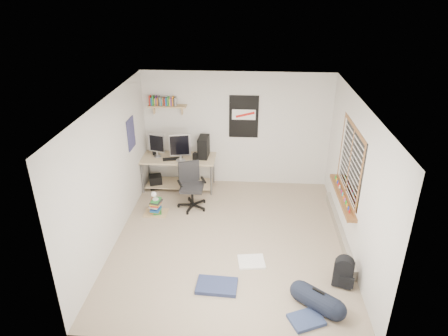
# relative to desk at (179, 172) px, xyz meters

# --- Properties ---
(floor) EXTENTS (4.00, 4.50, 0.01)m
(floor) POSITION_rel_desk_xyz_m (1.23, -1.88, -0.37)
(floor) COLOR gray
(floor) RESTS_ON ground
(ceiling) EXTENTS (4.00, 4.50, 0.01)m
(ceiling) POSITION_rel_desk_xyz_m (1.23, -1.88, 2.14)
(ceiling) COLOR white
(ceiling) RESTS_ON ground
(back_wall) EXTENTS (4.00, 0.01, 2.50)m
(back_wall) POSITION_rel_desk_xyz_m (1.23, 0.38, 0.89)
(back_wall) COLOR silver
(back_wall) RESTS_ON ground
(left_wall) EXTENTS (0.01, 4.50, 2.50)m
(left_wall) POSITION_rel_desk_xyz_m (-0.77, -1.88, 0.89)
(left_wall) COLOR silver
(left_wall) RESTS_ON ground
(right_wall) EXTENTS (0.01, 4.50, 2.50)m
(right_wall) POSITION_rel_desk_xyz_m (3.24, -1.88, 0.89)
(right_wall) COLOR silver
(right_wall) RESTS_ON ground
(desk) EXTENTS (1.59, 0.71, 0.72)m
(desk) POSITION_rel_desk_xyz_m (0.00, 0.00, 0.00)
(desk) COLOR beige
(desk) RESTS_ON floor
(monitor_left) EXTENTS (0.37, 0.19, 0.40)m
(monitor_left) POSITION_rel_desk_xyz_m (-0.45, 0.00, 0.56)
(monitor_left) COLOR #97979B
(monitor_left) RESTS_ON desk
(monitor_right) EXTENTS (0.44, 0.20, 0.47)m
(monitor_right) POSITION_rel_desk_xyz_m (0.09, -0.17, 0.60)
(monitor_right) COLOR #ADACB1
(monitor_right) RESTS_ON desk
(pc_tower) EXTENTS (0.22, 0.44, 0.45)m
(pc_tower) POSITION_rel_desk_xyz_m (0.55, 0.09, 0.58)
(pc_tower) COLOR black
(pc_tower) RESTS_ON desk
(keyboard) EXTENTS (0.45, 0.25, 0.02)m
(keyboard) POSITION_rel_desk_xyz_m (-0.09, -0.11, 0.37)
(keyboard) COLOR black
(keyboard) RESTS_ON desk
(speaker_left) EXTENTS (0.10, 0.10, 0.19)m
(speaker_left) POSITION_rel_desk_xyz_m (-0.52, 0.12, 0.46)
(speaker_left) COLOR black
(speaker_left) RESTS_ON desk
(speaker_right) EXTENTS (0.11, 0.11, 0.17)m
(speaker_right) POSITION_rel_desk_xyz_m (0.39, -0.14, 0.45)
(speaker_right) COLOR black
(speaker_right) RESTS_ON desk
(office_chair) EXTENTS (0.80, 0.80, 0.94)m
(office_chair) POSITION_rel_desk_xyz_m (0.41, -0.82, 0.12)
(office_chair) COLOR black
(office_chair) RESTS_ON floor
(wall_shelf) EXTENTS (0.80, 0.22, 0.24)m
(wall_shelf) POSITION_rel_desk_xyz_m (-0.22, 0.26, 1.42)
(wall_shelf) COLOR tan
(wall_shelf) RESTS_ON back_wall
(poster_back_wall) EXTENTS (0.62, 0.03, 0.92)m
(poster_back_wall) POSITION_rel_desk_xyz_m (1.38, 0.35, 1.19)
(poster_back_wall) COLOR black
(poster_back_wall) RESTS_ON back_wall
(poster_left_wall) EXTENTS (0.02, 0.42, 0.60)m
(poster_left_wall) POSITION_rel_desk_xyz_m (-0.75, -0.68, 1.14)
(poster_left_wall) COLOR navy
(poster_left_wall) RESTS_ON left_wall
(window) EXTENTS (0.10, 1.50, 1.26)m
(window) POSITION_rel_desk_xyz_m (3.18, -1.58, 1.08)
(window) COLOR brown
(window) RESTS_ON right_wall
(baseboard_heater) EXTENTS (0.08, 2.50, 0.18)m
(baseboard_heater) POSITION_rel_desk_xyz_m (3.19, -1.58, -0.28)
(baseboard_heater) COLOR #B7B2A8
(baseboard_heater) RESTS_ON floor
(backpack) EXTENTS (0.34, 0.31, 0.38)m
(backpack) POSITION_rel_desk_xyz_m (2.98, -2.91, -0.16)
(backpack) COLOR black
(backpack) RESTS_ON floor
(duffel_bag) EXTENTS (0.41, 0.41, 0.58)m
(duffel_bag) POSITION_rel_desk_xyz_m (2.53, -3.42, -0.22)
(duffel_bag) COLOR black
(duffel_bag) RESTS_ON floor
(tshirt) EXTENTS (0.47, 0.41, 0.04)m
(tshirt) POSITION_rel_desk_xyz_m (1.61, -2.50, -0.34)
(tshirt) COLOR white
(tshirt) RESTS_ON floor
(jeans_a) EXTENTS (0.63, 0.42, 0.07)m
(jeans_a) POSITION_rel_desk_xyz_m (1.10, -3.11, -0.33)
(jeans_a) COLOR navy
(jeans_a) RESTS_ON floor
(jeans_b) EXTENTS (0.54, 0.48, 0.05)m
(jeans_b) POSITION_rel_desk_xyz_m (2.36, -3.67, -0.34)
(jeans_b) COLOR navy
(jeans_b) RESTS_ON floor
(book_stack) EXTENTS (0.50, 0.45, 0.29)m
(book_stack) POSITION_rel_desk_xyz_m (-0.28, -1.10, -0.21)
(book_stack) COLOR brown
(book_stack) RESTS_ON floor
(desk_lamp) EXTENTS (0.17, 0.22, 0.20)m
(desk_lamp) POSITION_rel_desk_xyz_m (-0.26, -1.12, 0.02)
(desk_lamp) COLOR white
(desk_lamp) RESTS_ON book_stack
(subwoofer) EXTENTS (0.34, 0.34, 0.30)m
(subwoofer) POSITION_rel_desk_xyz_m (-0.52, -0.04, -0.22)
(subwoofer) COLOR black
(subwoofer) RESTS_ON floor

